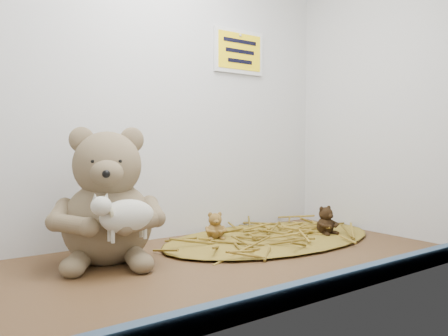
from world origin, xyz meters
TOP-DOWN VIEW (x-y plane):
  - alcove_shell at (0.00, 9.00)cm, footprint 120.40×60.20cm
  - front_rail at (0.00, -28.80)cm, footprint 119.28×2.20cm
  - straw_bed at (27.21, 10.59)cm, footprint 65.69×38.14cm
  - main_teddy at (-17.78, 14.62)cm, footprint 32.13×32.88cm
  - toy_lamb at (-17.78, 3.80)cm, footprint 14.97×9.14cm
  - mini_teddy_tan at (12.59, 16.89)cm, footprint 7.76×7.93cm
  - mini_teddy_brown at (41.83, 4.28)cm, footprint 6.82×7.16cm
  - wall_sign at (30.00, 29.40)cm, footprint 16.00×1.20cm

SIDE VIEW (x-z plane):
  - straw_bed at x=27.21cm, z-range 0.00..1.27cm
  - front_rail at x=0.00cm, z-range 0.00..3.60cm
  - mini_teddy_tan at x=12.59cm, z-range 1.27..8.50cm
  - mini_teddy_brown at x=41.83cm, z-range 1.27..9.25cm
  - toy_lamb at x=-17.78cm, z-range 6.84..16.52cm
  - main_teddy at x=-17.78cm, z-range 0.00..30.20cm
  - alcove_shell at x=0.00cm, z-range -0.20..90.20cm
  - wall_sign at x=30.00cm, z-range 49.50..60.50cm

